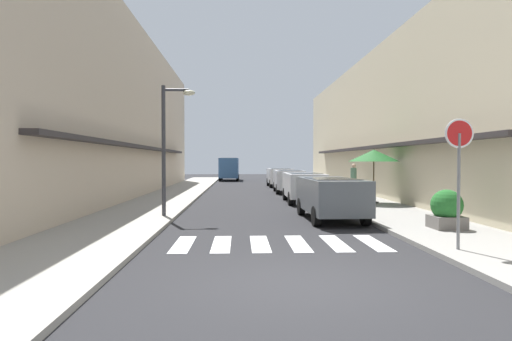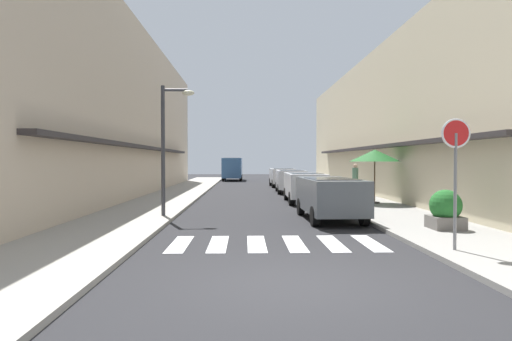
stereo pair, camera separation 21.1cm
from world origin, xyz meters
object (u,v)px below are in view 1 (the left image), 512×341
at_px(parked_car_distant, 279,175).
at_px(delivery_van, 229,167).
at_px(pedestrian_walking_near, 354,178).
at_px(parked_car_far, 289,179).
at_px(planter_corner, 447,210).
at_px(parked_car_mid, 304,184).
at_px(parked_car_near, 331,194).
at_px(round_street_sign, 459,149).
at_px(street_lamp, 170,135).
at_px(cafe_umbrella, 374,156).

height_order(parked_car_distant, delivery_van, delivery_van).
xyz_separation_m(parked_car_distant, pedestrian_walking_near, (3.37, -9.66, 0.15)).
bearing_deg(parked_car_far, planter_corner, -79.84).
bearing_deg(parked_car_far, parked_car_mid, -90.00).
bearing_deg(planter_corner, parked_car_distant, 97.24).
height_order(parked_car_near, round_street_sign, round_street_sign).
xyz_separation_m(delivery_van, pedestrian_walking_near, (7.63, -20.94, -0.34)).
bearing_deg(pedestrian_walking_near, planter_corner, -33.84).
relative_size(round_street_sign, pedestrian_walking_near, 1.61).
relative_size(parked_car_far, round_street_sign, 1.43).
bearing_deg(delivery_van, parked_car_mid, -80.05).
distance_m(parked_car_mid, pedestrian_walking_near, 4.73).
bearing_deg(planter_corner, street_lamp, 158.98).
distance_m(parked_car_far, delivery_van, 18.19).
bearing_deg(parked_car_near, parked_car_far, 90.00).
distance_m(parked_car_distant, pedestrian_walking_near, 10.23).
relative_size(cafe_umbrella, planter_corner, 2.19).
distance_m(street_lamp, pedestrian_walking_near, 12.95).
bearing_deg(parked_car_far, parked_car_near, -90.00).
xyz_separation_m(parked_car_mid, parked_car_far, (-0.00, 6.57, -0.00)).
bearing_deg(street_lamp, round_street_sign, -40.06).
height_order(delivery_van, street_lamp, street_lamp).
xyz_separation_m(round_street_sign, street_lamp, (-7.30, 6.14, 0.67)).
distance_m(delivery_van, planter_corner, 34.01).
height_order(street_lamp, cafe_umbrella, street_lamp).
bearing_deg(parked_car_distant, planter_corner, -82.76).
xyz_separation_m(parked_car_near, round_street_sign, (1.63, -5.61, 1.40)).
relative_size(street_lamp, cafe_umbrella, 1.87).
distance_m(parked_car_far, planter_corner, 15.83).
relative_size(parked_car_far, delivery_van, 0.76).
distance_m(parked_car_distant, planter_corner, 22.15).
xyz_separation_m(parked_car_distant, street_lamp, (-5.67, -18.73, 2.07)).
xyz_separation_m(parked_car_near, cafe_umbrella, (3.01, 4.74, 1.38)).
bearing_deg(street_lamp, cafe_umbrella, 25.93).
distance_m(delivery_van, round_street_sign, 36.64).
height_order(parked_car_far, planter_corner, parked_car_far).
distance_m(parked_car_distant, delivery_van, 12.07).
height_order(parked_car_mid, parked_car_far, same).
bearing_deg(parked_car_mid, planter_corner, -72.78).
distance_m(parked_car_near, parked_car_mid, 6.28).
bearing_deg(pedestrian_walking_near, parked_car_near, -50.51).
bearing_deg(pedestrian_walking_near, round_street_sign, -37.66).
height_order(parked_car_near, cafe_umbrella, cafe_umbrella).
bearing_deg(parked_car_mid, parked_car_far, 90.00).
bearing_deg(parked_car_far, delivery_van, 103.53).
distance_m(delivery_van, pedestrian_walking_near, 22.29).
height_order(street_lamp, planter_corner, street_lamp).
xyz_separation_m(parked_car_mid, round_street_sign, (1.63, -11.90, 1.41)).
bearing_deg(pedestrian_walking_near, parked_car_distant, 168.12).
relative_size(parked_car_near, cafe_umbrella, 1.74).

